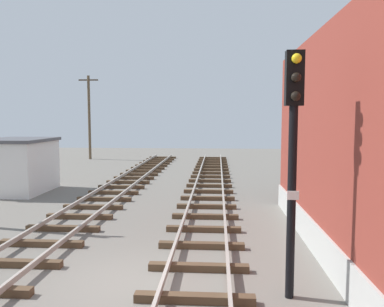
{
  "coord_description": "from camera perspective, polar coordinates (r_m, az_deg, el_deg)",
  "views": [
    {
      "loc": [
        1.93,
        -8.46,
        3.79
      ],
      "look_at": [
        0.76,
        8.94,
        2.19
      ],
      "focal_mm": 36.14,
      "sensor_mm": 36.0,
      "label": 1
    }
  ],
  "objects": [
    {
      "name": "control_hut",
      "position": [
        21.67,
        -24.24,
        -1.59
      ],
      "size": [
        3.0,
        3.8,
        2.76
      ],
      "color": "silver",
      "rests_on": "ground"
    },
    {
      "name": "ground_plane",
      "position": [
        9.46,
        -8.71,
        -18.43
      ],
      "size": [
        80.0,
        80.0,
        0.0
      ],
      "primitive_type": "plane",
      "color": "slate"
    },
    {
      "name": "signal_mast",
      "position": [
        8.15,
        14.68,
        1.19
      ],
      "size": [
        0.36,
        0.4,
        5.14
      ],
      "color": "black",
      "rests_on": "ground"
    },
    {
      "name": "utility_pole_far",
      "position": [
        36.95,
        -14.93,
        5.42
      ],
      "size": [
        1.8,
        0.24,
        7.67
      ],
      "color": "brown",
      "rests_on": "ground"
    },
    {
      "name": "track_near_building",
      "position": [
        9.22,
        0.71,
        -18.13
      ],
      "size": [
        2.5,
        56.67,
        0.32
      ],
      "color": "#4C3826",
      "rests_on": "ground"
    }
  ]
}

